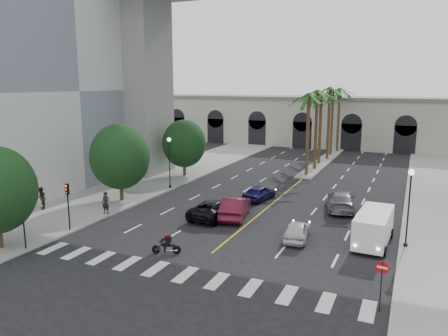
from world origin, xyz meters
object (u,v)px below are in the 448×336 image
(pedestrian_b, at_px, (41,198))
(motorcycle_rider, at_px, (167,245))
(lamp_post_left_far, at_px, (169,158))
(car_d, at_px, (341,201))
(lamp_post_right, at_px, (409,201))
(traffic_signal_near, at_px, (23,214))
(car_a, at_px, (297,230))
(cargo_van, at_px, (374,227))
(pedestrian_a, at_px, (106,203))
(car_e, at_px, (259,193))
(car_c, at_px, (214,209))
(car_b, at_px, (235,207))
(do_not_enter_sign, at_px, (382,275))
(traffic_signal_far, at_px, (68,199))

(pedestrian_b, bearing_deg, motorcycle_rider, 27.51)
(lamp_post_left_far, bearing_deg, car_d, -1.92)
(lamp_post_right, relative_size, pedestrian_b, 2.76)
(car_d, relative_size, pedestrian_b, 2.92)
(traffic_signal_near, height_order, car_a, traffic_signal_near)
(cargo_van, xyz_separation_m, pedestrian_a, (-20.84, -1.91, -0.19))
(motorcycle_rider, height_order, cargo_van, cargo_van)
(traffic_signal_near, relative_size, pedestrian_b, 1.88)
(car_e, bearing_deg, car_c, 86.93)
(car_a, xyz_separation_m, car_c, (-7.40, 2.21, 0.08))
(car_b, bearing_deg, do_not_enter_sign, 125.75)
(lamp_post_right, distance_m, traffic_signal_near, 25.02)
(car_d, bearing_deg, lamp_post_right, 115.59)
(lamp_post_left_far, xyz_separation_m, cargo_van, (20.74, -8.21, -1.95))
(motorcycle_rider, height_order, car_d, car_d)
(lamp_post_left_far, distance_m, traffic_signal_far, 14.52)
(pedestrian_b, bearing_deg, car_a, 47.52)
(car_a, xyz_separation_m, pedestrian_a, (-15.89, -0.82, 0.40))
(car_e, xyz_separation_m, pedestrian_b, (-15.85, -10.89, 0.41))
(car_a, bearing_deg, traffic_signal_far, 12.17)
(traffic_signal_near, height_order, car_d, traffic_signal_near)
(car_d, bearing_deg, car_a, 69.02)
(lamp_post_right, distance_m, pedestrian_a, 23.10)
(traffic_signal_far, bearing_deg, lamp_post_left_far, 90.40)
(car_d, distance_m, do_not_enter_sign, 17.37)
(motorcycle_rider, distance_m, car_e, 14.81)
(traffic_signal_far, bearing_deg, traffic_signal_near, -90.00)
(traffic_signal_near, distance_m, pedestrian_b, 9.49)
(car_d, bearing_deg, do_not_enter_sign, 94.59)
(pedestrian_b, bearing_deg, traffic_signal_far, 14.48)
(car_d, height_order, pedestrian_b, pedestrian_b)
(pedestrian_b, bearing_deg, lamp_post_left_far, 104.46)
(traffic_signal_near, distance_m, car_c, 14.21)
(traffic_signal_far, xyz_separation_m, pedestrian_b, (-6.05, 3.18, -1.39))
(cargo_van, bearing_deg, lamp_post_right, 8.99)
(lamp_post_right, bearing_deg, lamp_post_left_far, 160.67)
(car_a, height_order, pedestrian_b, pedestrian_b)
(car_d, distance_m, car_e, 7.51)
(lamp_post_right, height_order, traffic_signal_near, lamp_post_right)
(traffic_signal_far, bearing_deg, car_c, 41.81)
(car_d, bearing_deg, pedestrian_b, 14.26)
(car_b, bearing_deg, lamp_post_right, 160.94)
(traffic_signal_near, distance_m, car_e, 20.64)
(traffic_signal_near, height_order, do_not_enter_sign, traffic_signal_near)
(car_b, xyz_separation_m, car_d, (7.51, 5.77, -0.04))
(lamp_post_left_far, xyz_separation_m, pedestrian_b, (-5.95, -11.32, -2.10))
(lamp_post_right, distance_m, do_not_enter_sign, 9.47)
(car_b, height_order, car_d, car_b)
(pedestrian_a, bearing_deg, car_e, 38.50)
(cargo_van, relative_size, pedestrian_a, 2.94)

